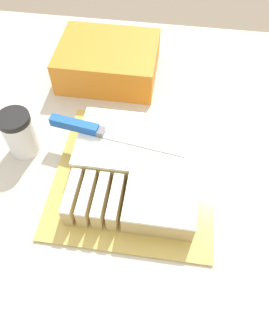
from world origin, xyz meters
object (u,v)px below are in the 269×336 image
Objects in this scene: knife at (88,128)px; storage_box at (108,61)px; cake at (138,166)px; coffee_cup at (19,134)px; cake_board at (134,176)px.

knife is 1.18× the size of storage_box.
coffee_cup reaches higher than cake.
knife is 2.81× the size of coffee_cup.
cake is at bearing -17.39° from knife.
cake is 0.15m from knife.
knife is (-0.13, 0.06, 0.04)m from cake.
knife is 0.28m from storage_box.
knife is at bearing 9.34° from coffee_cup.
cake_board is 1.17× the size of knife.
coffee_cup is (-0.16, -0.03, -0.01)m from knife.
cake is at bearing 47.64° from cake_board.
knife reaches higher than cake_board.
knife is at bearing 150.19° from cake_board.
storage_box is at bearing 63.42° from coffee_cup.
storage_box reaches higher than cake.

